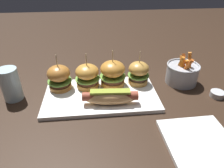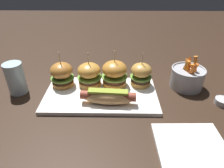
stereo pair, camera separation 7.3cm
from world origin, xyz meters
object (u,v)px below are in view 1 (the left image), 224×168
(slider_center_right, at_px, (113,73))
(platter_main, at_px, (101,95))
(slider_far_left, at_px, (59,77))
(water_glass, at_px, (11,84))
(hot_dog, at_px, (110,97))
(slider_center_left, at_px, (87,76))
(slider_far_right, at_px, (139,73))
(sauce_ramekin, at_px, (217,94))
(fries_bucket, at_px, (182,73))
(side_plate, at_px, (199,142))

(slider_center_right, bearing_deg, platter_main, -130.02)
(slider_far_left, xyz_separation_m, water_glass, (-0.17, -0.03, -0.00))
(hot_dog, bearing_deg, slider_center_left, 122.27)
(slider_far_right, height_order, sauce_ramekin, slider_far_right)
(slider_center_right, xyz_separation_m, sauce_ramekin, (0.38, -0.10, -0.05))
(platter_main, xyz_separation_m, fries_bucket, (0.34, 0.07, 0.04))
(platter_main, height_order, slider_far_right, slider_far_right)
(slider_far_right, relative_size, sauce_ramekin, 2.64)
(slider_far_right, bearing_deg, hot_dog, -134.40)
(platter_main, relative_size, hot_dog, 2.18)
(hot_dog, height_order, water_glass, water_glass)
(fries_bucket, xyz_separation_m, side_plate, (-0.08, -0.33, -0.04))
(platter_main, bearing_deg, slider_far_left, 159.91)
(fries_bucket, bearing_deg, slider_center_right, -177.32)
(platter_main, bearing_deg, slider_center_right, 49.98)
(platter_main, height_order, slider_center_right, slider_center_right)
(slider_far_left, bearing_deg, slider_center_right, 1.11)
(slider_far_left, height_order, slider_far_right, slider_far_left)
(slider_center_left, height_order, water_glass, slider_center_left)
(slider_center_left, xyz_separation_m, fries_bucket, (0.39, 0.01, -0.02))
(slider_center_right, bearing_deg, water_glass, -174.52)
(slider_far_left, height_order, slider_center_left, slider_far_left)
(hot_dog, relative_size, slider_far_right, 1.41)
(slider_center_left, distance_m, fries_bucket, 0.39)
(slider_center_right, height_order, sauce_ramekin, slider_center_right)
(slider_far_right, xyz_separation_m, water_glass, (-0.47, -0.04, 0.00))
(slider_far_right, bearing_deg, water_glass, -175.10)
(slider_center_right, xyz_separation_m, side_plate, (0.21, -0.31, -0.06))
(fries_bucket, relative_size, water_glass, 1.12)
(slider_center_left, relative_size, slider_far_right, 1.01)
(slider_far_left, bearing_deg, slider_far_right, 1.68)
(fries_bucket, distance_m, water_glass, 0.66)
(fries_bucket, bearing_deg, slider_far_left, -177.97)
(sauce_ramekin, distance_m, water_glass, 0.76)
(hot_dog, distance_m, slider_center_right, 0.13)
(platter_main, xyz_separation_m, slider_center_left, (-0.05, 0.06, 0.05))
(side_plate, bearing_deg, water_glass, 154.45)
(slider_center_left, height_order, slider_center_right, slider_center_right)
(hot_dog, relative_size, side_plate, 1.00)
(sauce_ramekin, distance_m, side_plate, 0.27)
(slider_far_left, height_order, fries_bucket, slider_far_left)
(hot_dog, distance_m, sauce_ramekin, 0.41)
(platter_main, height_order, hot_dog, hot_dog)
(slider_far_right, distance_m, side_plate, 0.34)
(slider_center_left, bearing_deg, fries_bucket, 2.18)
(hot_dog, relative_size, slider_far_left, 1.36)
(slider_far_right, xyz_separation_m, fries_bucket, (0.18, 0.01, -0.02))
(platter_main, distance_m, side_plate, 0.36)
(platter_main, relative_size, side_plate, 2.19)
(sauce_ramekin, bearing_deg, side_plate, -129.34)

